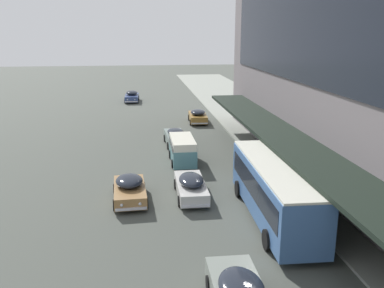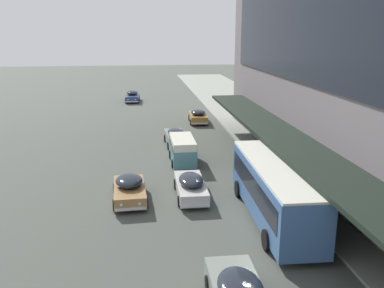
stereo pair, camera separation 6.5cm
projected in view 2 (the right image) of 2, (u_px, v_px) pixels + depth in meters
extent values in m
cube|color=#3E659F|center=(274.00, 191.00, 22.83)|extent=(2.71, 10.36, 2.67)
cube|color=black|center=(274.00, 185.00, 22.75)|extent=(2.72, 9.54, 1.17)
cube|color=silver|center=(275.00, 166.00, 22.48)|extent=(2.61, 10.36, 0.12)
cube|color=black|center=(252.00, 146.00, 27.54)|extent=(1.21, 0.09, 0.36)
cylinder|color=black|center=(238.00, 189.00, 26.39)|extent=(0.28, 1.01, 1.00)
cylinder|color=black|center=(276.00, 187.00, 26.62)|extent=(0.28, 1.01, 1.00)
cylinder|color=black|center=(266.00, 240.00, 19.96)|extent=(0.28, 1.01, 1.00)
cylinder|color=black|center=(316.00, 237.00, 20.18)|extent=(0.28, 1.01, 1.00)
cube|color=#9A7142|center=(130.00, 192.00, 25.73)|extent=(2.02, 4.29, 0.70)
ellipsoid|color=#1E232D|center=(129.00, 181.00, 25.77)|extent=(1.72, 2.39, 0.59)
cube|color=silver|center=(131.00, 209.00, 23.72)|extent=(1.76, 0.19, 0.14)
cube|color=silver|center=(129.00, 183.00, 27.84)|extent=(1.76, 0.19, 0.14)
sphere|color=silver|center=(140.00, 204.00, 23.77)|extent=(0.18, 0.18, 0.18)
sphere|color=silver|center=(121.00, 205.00, 23.61)|extent=(0.18, 0.18, 0.18)
cylinder|color=black|center=(146.00, 203.00, 24.70)|extent=(0.17, 0.65, 0.64)
cylinder|color=black|center=(114.00, 205.00, 24.40)|extent=(0.17, 0.65, 0.64)
cylinder|color=black|center=(144.00, 187.00, 27.19)|extent=(0.17, 0.65, 0.64)
cylinder|color=black|center=(114.00, 189.00, 26.89)|extent=(0.17, 0.65, 0.64)
cube|color=beige|center=(191.00, 188.00, 26.36)|extent=(1.74, 4.70, 0.71)
ellipsoid|color=#1E232D|center=(191.00, 180.00, 25.98)|extent=(1.52, 2.59, 0.55)
cube|color=silver|center=(187.00, 178.00, 28.71)|extent=(1.61, 0.13, 0.14)
cube|color=silver|center=(195.00, 206.00, 24.12)|extent=(1.61, 0.13, 0.14)
sphere|color=silver|center=(180.00, 175.00, 28.57)|extent=(0.18, 0.18, 0.18)
sphere|color=silver|center=(194.00, 174.00, 28.67)|extent=(0.18, 0.18, 0.18)
cylinder|color=black|center=(175.00, 184.00, 27.73)|extent=(0.15, 0.64, 0.64)
cylinder|color=black|center=(201.00, 183.00, 27.92)|extent=(0.15, 0.64, 0.64)
cylinder|color=black|center=(179.00, 201.00, 24.94)|extent=(0.15, 0.64, 0.64)
cylinder|color=black|center=(208.00, 200.00, 25.13)|extent=(0.15, 0.64, 0.64)
ellipsoid|color=#1E232D|center=(240.00, 286.00, 15.09)|extent=(1.65, 2.58, 0.52)
cube|color=silver|center=(226.00, 268.00, 17.81)|extent=(1.75, 0.14, 0.14)
sphere|color=silver|center=(214.00, 263.00, 17.66)|extent=(0.18, 0.18, 0.18)
sphere|color=silver|center=(238.00, 262.00, 17.77)|extent=(0.18, 0.18, 0.18)
cylinder|color=black|center=(207.00, 284.00, 16.83)|extent=(0.15, 0.64, 0.64)
cylinder|color=black|center=(253.00, 281.00, 17.03)|extent=(0.15, 0.64, 0.64)
cube|color=navy|center=(132.00, 97.00, 61.53)|extent=(1.99, 4.62, 0.76)
ellipsoid|color=#1E232D|center=(132.00, 93.00, 61.58)|extent=(1.70, 2.56, 0.60)
cube|color=silver|center=(132.00, 102.00, 59.35)|extent=(1.76, 0.18, 0.14)
cube|color=silver|center=(133.00, 97.00, 63.83)|extent=(1.76, 0.18, 0.14)
sphere|color=silver|center=(135.00, 100.00, 59.35)|extent=(0.18, 0.18, 0.18)
sphere|color=silver|center=(128.00, 100.00, 59.26)|extent=(0.18, 0.18, 0.18)
cylinder|color=black|center=(139.00, 101.00, 60.32)|extent=(0.16, 0.64, 0.64)
cylinder|color=black|center=(125.00, 101.00, 60.16)|extent=(0.16, 0.64, 0.64)
cylinder|color=black|center=(139.00, 98.00, 63.04)|extent=(0.16, 0.64, 0.64)
cylinder|color=black|center=(127.00, 98.00, 62.88)|extent=(0.16, 0.64, 0.64)
cube|color=olive|center=(198.00, 117.00, 47.51)|extent=(2.03, 4.31, 0.76)
ellipsoid|color=#1E232D|center=(198.00, 112.00, 47.14)|extent=(1.72, 2.40, 0.55)
cube|color=silver|center=(196.00, 116.00, 49.65)|extent=(1.74, 0.21, 0.14)
cube|color=silver|center=(200.00, 123.00, 45.49)|extent=(1.74, 0.21, 0.14)
sphere|color=silver|center=(192.00, 113.00, 49.51)|extent=(0.18, 0.18, 0.18)
sphere|color=silver|center=(201.00, 113.00, 49.59)|extent=(0.18, 0.18, 0.18)
cylinder|color=black|center=(189.00, 118.00, 48.78)|extent=(0.17, 0.65, 0.64)
cylinder|color=black|center=(205.00, 117.00, 48.91)|extent=(0.17, 0.65, 0.64)
cylinder|color=black|center=(191.00, 122.00, 46.25)|extent=(0.17, 0.65, 0.64)
cylinder|color=black|center=(207.00, 122.00, 46.39)|extent=(0.17, 0.65, 0.64)
cube|color=gray|center=(175.00, 138.00, 38.23)|extent=(1.80, 4.43, 0.82)
ellipsoid|color=#1E232D|center=(176.00, 132.00, 37.86)|extent=(1.52, 2.46, 0.50)
cube|color=silver|center=(172.00, 135.00, 40.43)|extent=(1.54, 0.18, 0.14)
cube|color=silver|center=(179.00, 147.00, 36.17)|extent=(1.54, 0.18, 0.14)
sphere|color=silver|center=(168.00, 132.00, 40.25)|extent=(0.18, 0.18, 0.18)
sphere|color=silver|center=(177.00, 132.00, 40.39)|extent=(0.18, 0.18, 0.18)
cylinder|color=black|center=(165.00, 138.00, 39.47)|extent=(0.17, 0.65, 0.64)
cylinder|color=black|center=(182.00, 137.00, 39.73)|extent=(0.17, 0.65, 0.64)
cylinder|color=black|center=(168.00, 146.00, 36.89)|extent=(0.17, 0.65, 0.64)
cylinder|color=black|center=(187.00, 145.00, 37.15)|extent=(0.17, 0.65, 0.64)
cube|color=teal|center=(183.00, 153.00, 33.12)|extent=(1.76, 4.30, 1.29)
cube|color=#ECE8CE|center=(182.00, 143.00, 32.92)|extent=(1.72, 4.22, 0.83)
cube|color=black|center=(182.00, 144.00, 32.94)|extent=(1.80, 3.87, 0.41)
ellipsoid|color=teal|center=(180.00, 144.00, 35.10)|extent=(1.61, 0.60, 1.11)
cylinder|color=black|center=(170.00, 154.00, 34.32)|extent=(0.16, 0.64, 0.64)
cylinder|color=black|center=(192.00, 154.00, 34.53)|extent=(0.16, 0.64, 0.64)
cylinder|color=black|center=(173.00, 164.00, 31.93)|extent=(0.16, 0.64, 0.64)
cylinder|color=black|center=(196.00, 163.00, 32.14)|extent=(0.16, 0.64, 0.64)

